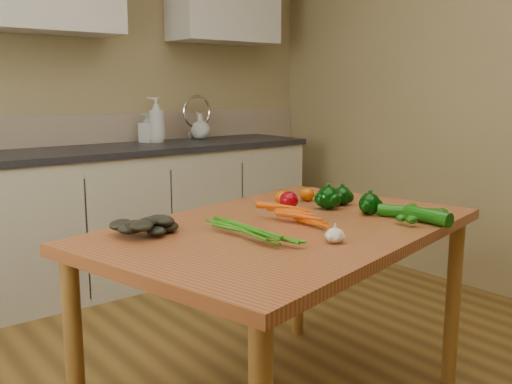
{
  "coord_description": "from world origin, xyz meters",
  "views": [
    {
      "loc": [
        -1.28,
        -1.22,
        1.27
      ],
      "look_at": [
        0.13,
        0.57,
        0.86
      ],
      "focal_mm": 40.0,
      "sensor_mm": 36.0,
      "label": 1
    }
  ],
  "objects": [
    {
      "name": "tomato_b",
      "position": [
        0.29,
        0.6,
        0.81
      ],
      "size": [
        0.07,
        0.07,
        0.06
      ],
      "primitive_type": "ellipsoid",
      "color": "#BE4E04",
      "rests_on": "table"
    },
    {
      "name": "counter_run",
      "position": [
        0.21,
        2.19,
        0.46
      ],
      "size": [
        2.84,
        0.64,
        1.14
      ],
      "color": "#B7B198",
      "rests_on": "ground"
    },
    {
      "name": "tomato_a",
      "position": [
        0.26,
        0.52,
        0.81
      ],
      "size": [
        0.08,
        0.08,
        0.07
      ],
      "primitive_type": "ellipsoid",
      "color": "#8A020A",
      "rests_on": "table"
    },
    {
      "name": "pepper_b",
      "position": [
        0.49,
        0.44,
        0.81
      ],
      "size": [
        0.08,
        0.08,
        0.08
      ],
      "primitive_type": "sphere",
      "color": "black",
      "rests_on": "table"
    },
    {
      "name": "zucchini_a",
      "position": [
        0.5,
        0.11,
        0.8
      ],
      "size": [
        0.14,
        0.22,
        0.05
      ],
      "primitive_type": "cylinder",
      "rotation": [
        1.57,
        0.0,
        0.45
      ],
      "color": "#0B4807",
      "rests_on": "table"
    },
    {
      "name": "pepper_c",
      "position": [
        0.44,
        0.24,
        0.82
      ],
      "size": [
        0.09,
        0.09,
        0.09
      ],
      "primitive_type": "sphere",
      "color": "black",
      "rests_on": "table"
    },
    {
      "name": "tomato_c",
      "position": [
        0.43,
        0.6,
        0.81
      ],
      "size": [
        0.07,
        0.07,
        0.06
      ],
      "primitive_type": "ellipsoid",
      "color": "#BE4E04",
      "rests_on": "table"
    },
    {
      "name": "soap_bottle_c",
      "position": [
        1.01,
        2.36,
        0.99
      ],
      "size": [
        0.19,
        0.19,
        0.18
      ],
      "primitive_type": "imported",
      "rotation": [
        0.0,
        0.0,
        4.36
      ],
      "color": "silver",
      "rests_on": "counter_run"
    },
    {
      "name": "leafy_greens",
      "position": [
        -0.4,
        0.52,
        0.83
      ],
      "size": [
        0.21,
        0.19,
        0.1
      ],
      "primitive_type": null,
      "color": "black",
      "rests_on": "table"
    },
    {
      "name": "soap_bottle_b",
      "position": [
        0.57,
        2.36,
        1.0
      ],
      "size": [
        0.13,
        0.13,
        0.2
      ],
      "primitive_type": "imported",
      "rotation": [
        0.0,
        0.0,
        3.72
      ],
      "color": "silver",
      "rests_on": "counter_run"
    },
    {
      "name": "zucchini_b",
      "position": [
        0.5,
        0.01,
        0.8
      ],
      "size": [
        0.06,
        0.19,
        0.06
      ],
      "primitive_type": "cylinder",
      "rotation": [
        1.57,
        0.0,
        0.0
      ],
      "color": "#0B4807",
      "rests_on": "table"
    },
    {
      "name": "carrot_bunch",
      "position": [
        0.02,
        0.29,
        0.81
      ],
      "size": [
        0.31,
        0.26,
        0.07
      ],
      "primitive_type": null,
      "rotation": [
        0.0,
        0.0,
        0.23
      ],
      "color": "#E65105",
      "rests_on": "table"
    },
    {
      "name": "pepper_a",
      "position": [
        0.39,
        0.42,
        0.82
      ],
      "size": [
        0.09,
        0.09,
        0.09
      ],
      "primitive_type": "sphere",
      "color": "black",
      "rests_on": "table"
    },
    {
      "name": "table",
      "position": [
        0.08,
        0.32,
        0.69
      ],
      "size": [
        1.62,
        1.23,
        0.78
      ],
      "rotation": [
        0.0,
        0.0,
        0.23
      ],
      "color": "#AA5B31",
      "rests_on": "ground"
    },
    {
      "name": "soap_bottle_a",
      "position": [
        0.61,
        2.31,
        1.06
      ],
      "size": [
        0.16,
        0.16,
        0.31
      ],
      "primitive_type": "imported",
      "rotation": [
        0.0,
        0.0,
        4.29
      ],
      "color": "silver",
      "rests_on": "counter_run"
    },
    {
      "name": "garlic_bulb",
      "position": [
        0.03,
        0.03,
        0.8
      ],
      "size": [
        0.06,
        0.06,
        0.05
      ],
      "primitive_type": "ellipsoid",
      "color": "silver",
      "rests_on": "table"
    },
    {
      "name": "room",
      "position": [
        0.0,
        0.17,
        1.25
      ],
      "size": [
        4.04,
        5.04,
        2.64
      ],
      "color": "brown",
      "rests_on": "ground"
    }
  ]
}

